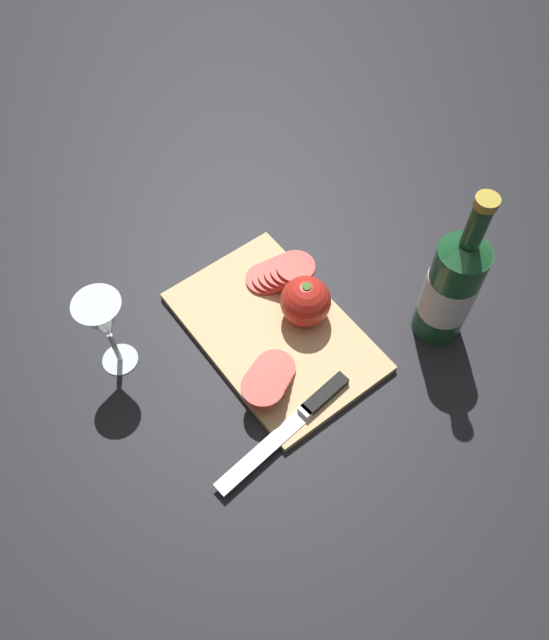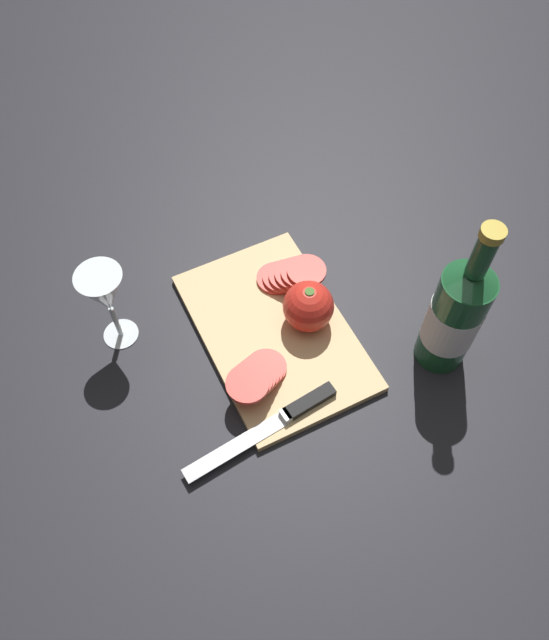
# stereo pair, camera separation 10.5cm
# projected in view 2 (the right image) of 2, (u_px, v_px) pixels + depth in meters

# --- Properties ---
(ground_plane) EXTENTS (3.00, 3.00, 0.00)m
(ground_plane) POSITION_uv_depth(u_px,v_px,m) (294.00, 330.00, 1.09)
(ground_plane) COLOR black
(cutting_board) EXTENTS (0.36, 0.24, 0.02)m
(cutting_board) POSITION_uv_depth(u_px,v_px,m) (274.00, 331.00, 1.08)
(cutting_board) COLOR tan
(cutting_board) RESTS_ON ground_plane
(wine_bottle) EXTENTS (0.08, 0.08, 0.32)m
(wine_bottle) POSITION_uv_depth(u_px,v_px,m) (455.00, 316.00, 0.97)
(wine_bottle) COLOR #194C28
(wine_bottle) RESTS_ON ground_plane
(wine_glass) EXTENTS (0.08, 0.08, 0.17)m
(wine_glass) POSITION_uv_depth(u_px,v_px,m) (105.00, 295.00, 0.98)
(wine_glass) COLOR silver
(wine_glass) RESTS_ON ground_plane
(whole_tomato) EXTENTS (0.09, 0.09, 0.09)m
(whole_tomato) POSITION_uv_depth(u_px,v_px,m) (310.00, 308.00, 1.04)
(whole_tomato) COLOR red
(whole_tomato) RESTS_ON cutting_board
(knife) EXTENTS (0.05, 0.27, 0.01)m
(knife) POSITION_uv_depth(u_px,v_px,m) (291.00, 413.00, 0.99)
(knife) COLOR silver
(knife) RESTS_ON cutting_board
(tomato_slice_stack_near) EXTENTS (0.10, 0.12, 0.04)m
(tomato_slice_stack_near) POSITION_uv_depth(u_px,v_px,m) (257.00, 376.00, 1.00)
(tomato_slice_stack_near) COLOR red
(tomato_slice_stack_near) RESTS_ON cutting_board
(tomato_slice_stack_far) EXTENTS (0.10, 0.11, 0.04)m
(tomato_slice_stack_far) POSITION_uv_depth(u_px,v_px,m) (291.00, 275.00, 1.11)
(tomato_slice_stack_far) COLOR red
(tomato_slice_stack_far) RESTS_ON cutting_board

